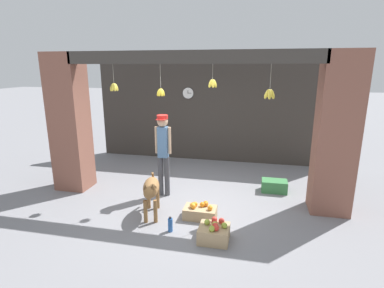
# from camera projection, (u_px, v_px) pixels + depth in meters

# --- Properties ---
(ground_plane) EXTENTS (60.00, 60.00, 0.00)m
(ground_plane) POSITION_uv_depth(u_px,v_px,m) (187.00, 203.00, 6.05)
(ground_plane) COLOR gray
(shop_back_wall) EXTENTS (6.70, 0.12, 2.97)m
(shop_back_wall) POSITION_uv_depth(u_px,v_px,m) (211.00, 110.00, 8.54)
(shop_back_wall) COLOR #38332D
(shop_back_wall) RESTS_ON ground_plane
(shop_pillar_left) EXTENTS (0.70, 0.60, 2.97)m
(shop_pillar_left) POSITION_uv_depth(u_px,v_px,m) (70.00, 123.00, 6.52)
(shop_pillar_left) COLOR brown
(shop_pillar_left) RESTS_ON ground_plane
(shop_pillar_right) EXTENTS (0.70, 0.60, 2.97)m
(shop_pillar_right) POSITION_uv_depth(u_px,v_px,m) (336.00, 135.00, 5.40)
(shop_pillar_right) COLOR brown
(shop_pillar_right) RESTS_ON ground_plane
(storefront_awning) EXTENTS (4.80, 0.27, 0.86)m
(storefront_awning) POSITION_uv_depth(u_px,v_px,m) (188.00, 59.00, 5.46)
(storefront_awning) COLOR #3D3833
(dog) EXTENTS (0.47, 1.04, 0.76)m
(dog) POSITION_uv_depth(u_px,v_px,m) (151.00, 189.00, 5.41)
(dog) COLOR olive
(dog) RESTS_ON ground_plane
(shopkeeper) EXTENTS (0.34, 0.29, 1.74)m
(shopkeeper) POSITION_uv_depth(u_px,v_px,m) (163.00, 148.00, 6.20)
(shopkeeper) COLOR #424247
(shopkeeper) RESTS_ON ground_plane
(fruit_crate_oranges) EXTENTS (0.59, 0.36, 0.29)m
(fruit_crate_oranges) POSITION_uv_depth(u_px,v_px,m) (200.00, 212.00, 5.45)
(fruit_crate_oranges) COLOR tan
(fruit_crate_oranges) RESTS_ON ground_plane
(fruit_crate_apples) EXTENTS (0.48, 0.44, 0.32)m
(fruit_crate_apples) POSITION_uv_depth(u_px,v_px,m) (214.00, 232.00, 4.74)
(fruit_crate_apples) COLOR tan
(fruit_crate_apples) RESTS_ON ground_plane
(produce_box_green) EXTENTS (0.55, 0.34, 0.26)m
(produce_box_green) POSITION_uv_depth(u_px,v_px,m) (274.00, 186.00, 6.60)
(produce_box_green) COLOR #387A42
(produce_box_green) RESTS_ON ground_plane
(water_bottle) EXTENTS (0.08, 0.08, 0.26)m
(water_bottle) POSITION_uv_depth(u_px,v_px,m) (170.00, 225.00, 5.00)
(water_bottle) COLOR #2D60AD
(water_bottle) RESTS_ON ground_plane
(wall_clock) EXTENTS (0.33, 0.03, 0.33)m
(wall_clock) POSITION_uv_depth(u_px,v_px,m) (188.00, 93.00, 8.49)
(wall_clock) COLOR black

